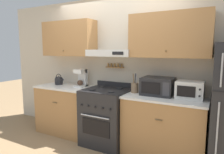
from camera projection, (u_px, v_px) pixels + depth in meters
name	position (u px, v px, depth m)	size (l,w,h in m)	color
ground_plane	(98.00, 149.00, 3.25)	(16.00, 16.00, 0.00)	#937551
wall_back	(116.00, 59.00, 3.57)	(5.20, 0.46, 2.55)	beige
counter_left	(67.00, 109.00, 3.91)	(1.11, 0.63, 0.92)	#AD7A47
counter_right	(164.00, 127.00, 3.01)	(1.21, 0.63, 0.92)	#AD7A47
stove_range	(106.00, 116.00, 3.43)	(0.74, 0.72, 1.03)	#232326
tea_kettle	(59.00, 80.00, 4.02)	(0.21, 0.16, 0.22)	#232326
coffee_maker	(82.00, 78.00, 3.78)	(0.17, 0.23, 0.33)	white
microwave	(158.00, 86.00, 3.08)	(0.47, 0.39, 0.27)	#232326
utensil_crock	(135.00, 87.00, 3.25)	(0.12, 0.12, 0.31)	#8E7051
toaster_oven	(190.00, 90.00, 2.84)	(0.38, 0.30, 0.25)	white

